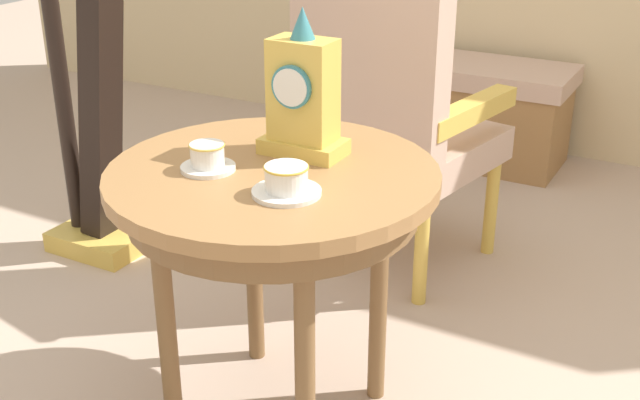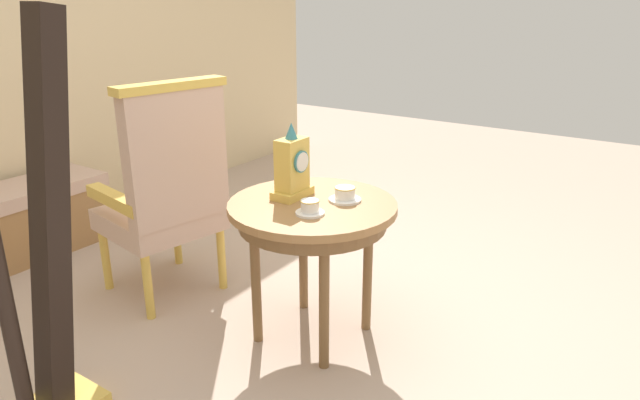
# 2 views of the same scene
# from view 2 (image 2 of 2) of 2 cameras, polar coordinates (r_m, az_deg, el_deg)

# --- Properties ---
(ground_plane) EXTENTS (10.00, 10.00, 0.00)m
(ground_plane) POSITION_cam_2_polar(r_m,az_deg,el_deg) (2.75, -1.81, -13.76)
(ground_plane) COLOR #BCA38E
(side_table) EXTENTS (0.74, 0.74, 0.66)m
(side_table) POSITION_cam_2_polar(r_m,az_deg,el_deg) (2.53, -0.75, -1.87)
(side_table) COLOR #9E7042
(side_table) RESTS_ON ground
(teacup_left) EXTENTS (0.12, 0.12, 0.06)m
(teacup_left) POSITION_cam_2_polar(r_m,az_deg,el_deg) (2.36, -1.00, -0.78)
(teacup_left) COLOR white
(teacup_left) RESTS_ON side_table
(teacup_right) EXTENTS (0.14, 0.14, 0.06)m
(teacup_right) POSITION_cam_2_polar(r_m,az_deg,el_deg) (2.52, 2.48, 0.54)
(teacup_right) COLOR white
(teacup_right) RESTS_ON side_table
(mantel_clock) EXTENTS (0.19, 0.11, 0.34)m
(mantel_clock) POSITION_cam_2_polar(r_m,az_deg,el_deg) (2.54, -2.76, 3.19)
(mantel_clock) COLOR gold
(mantel_clock) RESTS_ON side_table
(armchair) EXTENTS (0.63, 0.62, 1.14)m
(armchair) POSITION_cam_2_polar(r_m,az_deg,el_deg) (2.99, -14.88, 1.04)
(armchair) COLOR #CCA893
(armchair) RESTS_ON ground
(harp) EXTENTS (0.40, 0.24, 1.70)m
(harp) POSITION_cam_2_polar(r_m,az_deg,el_deg) (2.21, -26.25, -4.60)
(harp) COLOR gold
(harp) RESTS_ON ground
(window_bench) EXTENTS (1.07, 0.40, 0.44)m
(window_bench) POSITION_cam_2_polar(r_m,az_deg,el_deg) (3.90, -27.85, -2.04)
(window_bench) COLOR #CCA893
(window_bench) RESTS_ON ground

